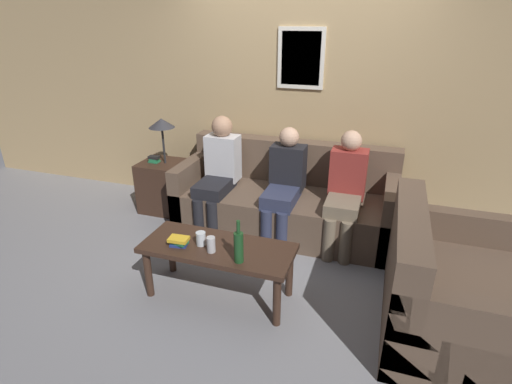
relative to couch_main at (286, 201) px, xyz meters
name	(u,v)px	position (x,y,z in m)	size (l,w,h in m)	color
ground_plane	(271,251)	(0.00, -0.54, -0.30)	(16.00, 16.00, 0.00)	gray
wall_back	(300,97)	(0.00, 0.48, 1.00)	(9.00, 0.08, 2.60)	tan
couch_main	(286,201)	(0.00, 0.00, 0.00)	(2.23, 0.91, 0.88)	brown
couch_side	(446,292)	(1.47, -1.12, 0.00)	(0.91, 1.31, 0.88)	brown
coffee_table	(218,253)	(-0.21, -1.31, 0.09)	(1.19, 0.48, 0.46)	#382319
side_table_with_lamp	(163,182)	(-1.46, -0.03, 0.04)	(0.46, 0.46, 1.09)	#382319
wine_bottle	(239,246)	(0.03, -1.45, 0.29)	(0.07, 0.07, 0.33)	#19421E
drinking_glass	(201,239)	(-0.33, -1.33, 0.21)	(0.08, 0.08, 0.11)	silver
book_stack	(179,241)	(-0.49, -1.39, 0.20)	(0.16, 0.11, 0.07)	navy
soda_can	(211,245)	(-0.22, -1.39, 0.22)	(0.07, 0.07, 0.12)	#BCBCC1
person_left	(218,170)	(-0.69, -0.16, 0.33)	(0.34, 0.65, 1.16)	black
person_middle	(284,181)	(0.02, -0.17, 0.29)	(0.34, 0.65, 1.10)	#2D334C
person_right	(346,188)	(0.62, -0.18, 0.31)	(0.34, 0.62, 1.13)	#756651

